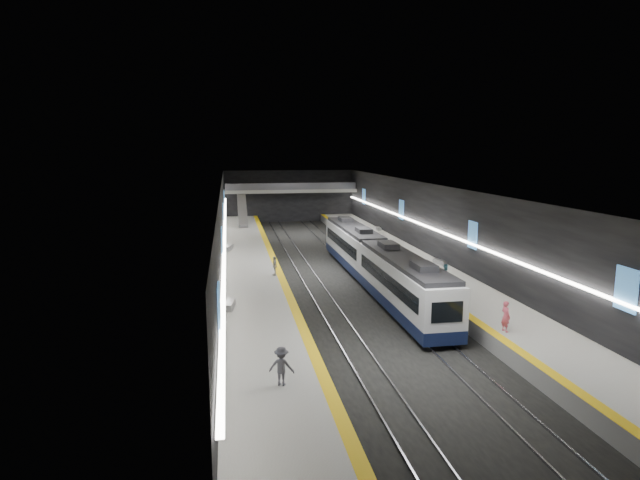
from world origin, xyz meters
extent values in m
plane|color=black|center=(0.00, 0.00, 0.00)|extent=(70.00, 70.00, 0.00)
cube|color=beige|center=(0.00, 0.00, 8.00)|extent=(20.00, 70.00, 0.04)
cube|color=black|center=(-10.00, 0.00, 4.00)|extent=(0.04, 70.00, 8.00)
cube|color=black|center=(10.00, 0.00, 4.00)|extent=(0.04, 70.00, 8.00)
cube|color=black|center=(0.00, 35.00, 4.00)|extent=(20.00, 0.04, 8.00)
cube|color=black|center=(0.00, -35.00, 4.00)|extent=(20.00, 0.04, 8.00)
cube|color=slate|center=(-7.50, 0.00, 0.50)|extent=(5.00, 70.00, 1.00)
cube|color=#9C9C97|center=(-7.50, 0.00, 1.01)|extent=(5.00, 70.00, 0.02)
cube|color=yellow|center=(-5.30, 0.00, 1.02)|extent=(0.60, 70.00, 0.02)
cube|color=slate|center=(7.50, 0.00, 0.50)|extent=(5.00, 70.00, 1.00)
cube|color=#9C9C97|center=(7.50, 0.00, 1.01)|extent=(5.00, 70.00, 0.02)
cube|color=yellow|center=(5.30, 0.00, 1.02)|extent=(0.60, 70.00, 0.02)
cube|color=gray|center=(-3.22, 0.00, 0.06)|extent=(0.08, 70.00, 0.12)
cube|color=gray|center=(-1.78, 0.00, 0.06)|extent=(0.08, 70.00, 0.12)
cube|color=gray|center=(1.78, 0.00, 0.06)|extent=(0.08, 70.00, 0.12)
cube|color=gray|center=(3.22, 0.00, 0.06)|extent=(0.08, 70.00, 0.12)
cube|color=#101A3D|center=(2.50, -13.06, 0.75)|extent=(2.65, 15.00, 0.80)
cube|color=white|center=(2.50, -13.06, 2.40)|extent=(2.65, 15.00, 2.50)
cube|color=black|center=(2.50, -13.06, 3.80)|extent=(2.44, 14.25, 0.30)
cube|color=black|center=(2.50, -13.06, 2.45)|extent=(2.69, 13.20, 1.00)
cube|color=black|center=(2.50, -20.58, 2.35)|extent=(1.85, 0.05, 1.20)
cube|color=#101A3D|center=(2.50, 1.94, 0.75)|extent=(2.65, 15.00, 0.80)
cube|color=white|center=(2.50, 1.94, 2.40)|extent=(2.65, 15.00, 2.50)
cube|color=black|center=(2.50, 1.94, 3.80)|extent=(2.44, 14.25, 0.30)
cube|color=black|center=(2.50, 1.94, 2.45)|extent=(2.69, 13.20, 1.00)
cube|color=black|center=(2.50, -5.58, 2.35)|extent=(1.85, 0.05, 1.20)
cube|color=#3E7BBA|center=(-9.92, -25.00, 4.50)|extent=(0.10, 1.50, 2.20)
cube|color=#3E7BBA|center=(-9.92, -8.00, 4.50)|extent=(0.10, 1.50, 2.20)
cube|color=#3E7BBA|center=(-9.92, 10.00, 4.50)|extent=(0.10, 1.50, 2.20)
cube|color=#3E7BBA|center=(-9.92, 27.00, 4.50)|extent=(0.10, 1.50, 2.20)
cube|color=#3E7BBA|center=(9.92, -25.00, 4.50)|extent=(0.10, 1.50, 2.20)
cube|color=#3E7BBA|center=(9.92, -8.00, 4.50)|extent=(0.10, 1.50, 2.20)
cube|color=#3E7BBA|center=(9.92, 10.00, 4.50)|extent=(0.10, 1.50, 2.20)
cube|color=#3E7BBA|center=(9.92, 27.00, 4.50)|extent=(0.10, 1.50, 2.20)
cube|color=white|center=(-9.80, 0.00, 3.80)|extent=(0.25, 68.60, 0.12)
cube|color=white|center=(9.80, 0.00, 3.80)|extent=(0.25, 68.60, 0.12)
cube|color=gray|center=(0.00, 33.00, 5.00)|extent=(20.00, 3.00, 0.50)
cube|color=#47474C|center=(0.00, 31.55, 5.75)|extent=(19.60, 0.08, 1.00)
cube|color=#99999E|center=(-7.50, 26.00, 2.90)|extent=(1.20, 7.50, 3.92)
cube|color=#99999E|center=(-9.50, -13.28, 1.23)|extent=(0.81, 1.95, 0.46)
cube|color=#99999E|center=(-9.50, 7.30, 1.25)|extent=(1.03, 2.12, 0.50)
cube|color=#99999E|center=(9.36, -2.90, 1.20)|extent=(0.77, 1.67, 0.39)
cube|color=#99999E|center=(9.50, 17.65, 1.19)|extent=(0.55, 1.62, 0.39)
imported|color=#D54F64|center=(6.06, -20.59, 1.90)|extent=(0.53, 0.71, 1.79)
imported|color=teal|center=(6.76, -10.35, 1.85)|extent=(1.04, 0.98, 1.70)
imported|color=beige|center=(-5.77, -4.64, 1.80)|extent=(0.47, 0.97, 1.60)
imported|color=#46454D|center=(-7.29, -25.41, 1.88)|extent=(1.29, 1.00, 1.76)
camera|label=1|loc=(-9.41, -47.67, 11.41)|focal=30.00mm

